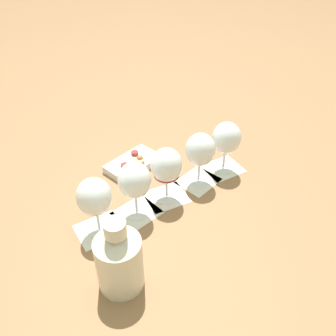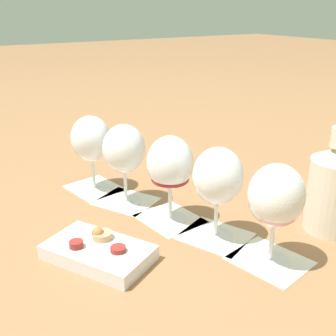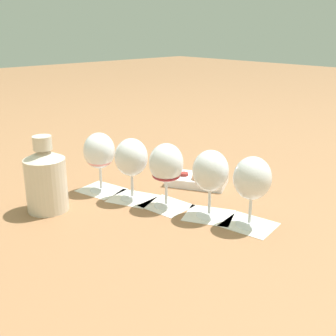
{
  "view_description": "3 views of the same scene",
  "coord_description": "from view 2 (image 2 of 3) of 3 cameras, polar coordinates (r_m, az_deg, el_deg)",
  "views": [
    {
      "loc": [
        -0.26,
        -0.73,
        0.71
      ],
      "look_at": [
        -0.0,
        0.0,
        0.11
      ],
      "focal_mm": 38.0,
      "sensor_mm": 36.0,
      "label": 1
    },
    {
      "loc": [
        -0.63,
        0.39,
        0.4
      ],
      "look_at": [
        -0.0,
        0.0,
        0.11
      ],
      "focal_mm": 45.0,
      "sensor_mm": 36.0,
      "label": 2
    },
    {
      "loc": [
        0.74,
        -0.69,
        0.45
      ],
      "look_at": [
        -0.0,
        0.0,
        0.11
      ],
      "focal_mm": 45.0,
      "sensor_mm": 36.0,
      "label": 3
    }
  ],
  "objects": [
    {
      "name": "ground_plane",
      "position": [
        0.84,
        0.07,
        -6.78
      ],
      "size": [
        8.0,
        8.0,
        0.0
      ],
      "primitive_type": "plane",
      "color": "#936642"
    },
    {
      "name": "tasting_card_0",
      "position": [
        0.73,
        13.6,
        -12.07
      ],
      "size": [
        0.14,
        0.12,
        0.0
      ],
      "color": "silver",
      "rests_on": "ground_plane"
    },
    {
      "name": "tasting_card_1",
      "position": [
        0.78,
        6.4,
        -9.12
      ],
      "size": [
        0.15,
        0.14,
        0.0
      ],
      "color": "silver",
      "rests_on": "ground_plane"
    },
    {
      "name": "tasting_card_2",
      "position": [
        0.83,
        0.4,
        -6.81
      ],
      "size": [
        0.13,
        0.11,
        0.0
      ],
      "color": "silver",
      "rests_on": "ground_plane"
    },
    {
      "name": "tasting_card_3",
      "position": [
        0.91,
        -5.69,
        -4.45
      ],
      "size": [
        0.15,
        0.15,
        0.0
      ],
      "color": "silver",
      "rests_on": "ground_plane"
    },
    {
      "name": "tasting_card_4",
      "position": [
        0.98,
        -9.95,
        -2.66
      ],
      "size": [
        0.13,
        0.12,
        0.0
      ],
      "color": "silver",
      "rests_on": "ground_plane"
    },
    {
      "name": "wine_glass_0",
      "position": [
        0.68,
        14.4,
        -4.19
      ],
      "size": [
        0.09,
        0.09,
        0.17
      ],
      "color": "white",
      "rests_on": "tasting_card_0"
    },
    {
      "name": "wine_glass_1",
      "position": [
        0.73,
        6.75,
        -1.62
      ],
      "size": [
        0.09,
        0.09,
        0.17
      ],
      "color": "white",
      "rests_on": "tasting_card_1"
    },
    {
      "name": "wine_glass_2",
      "position": [
        0.79,
        0.42,
        0.33
      ],
      "size": [
        0.09,
        0.09,
        0.17
      ],
      "color": "white",
      "rests_on": "tasting_card_2"
    },
    {
      "name": "wine_glass_3",
      "position": [
        0.87,
        -5.96,
        2.14
      ],
      "size": [
        0.09,
        0.09,
        0.17
      ],
      "color": "white",
      "rests_on": "tasting_card_3"
    },
    {
      "name": "wine_glass_4",
      "position": [
        0.94,
        -10.37,
        3.49
      ],
      "size": [
        0.09,
        0.09,
        0.17
      ],
      "color": "white",
      "rests_on": "tasting_card_4"
    },
    {
      "name": "snack_dish",
      "position": [
        0.72,
        -9.38,
        -11.08
      ],
      "size": [
        0.2,
        0.17,
        0.05
      ],
      "color": "silver",
      "rests_on": "ground_plane"
    }
  ]
}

